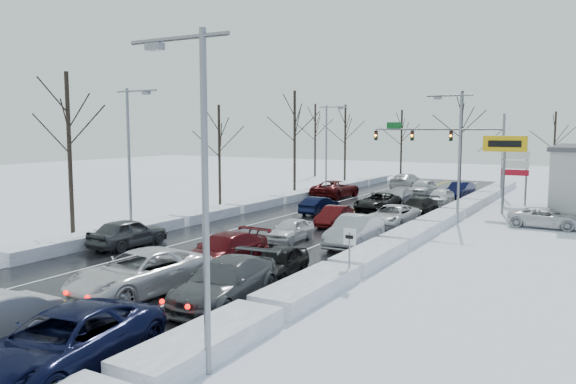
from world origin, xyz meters
The scene contains 41 objects.
ground centered at (0.00, 0.00, 0.00)m, with size 160.00×160.00×0.00m, color white.
road_surface centered at (0.00, 2.00, 0.01)m, with size 14.00×84.00×0.01m, color black.
snow_bank_left centered at (-7.60, 2.00, 0.00)m, with size 1.81×72.00×0.70m, color white.
snow_bank_right centered at (7.60, 2.00, 0.00)m, with size 1.81×72.00×0.70m, color white.
traffic_signal_mast centered at (3.45, 27.99, 5.48)m, with size 13.28×0.39×8.00m.
tires_plus_sign centered at (10.50, 15.99, 4.99)m, with size 3.20×0.34×6.00m.
used_vehicles_sign centered at (10.50, 22.00, 3.32)m, with size 2.20×0.22×4.65m.
speed_limit_sign centered at (8.20, -8.00, 1.63)m, with size 0.55×0.09×2.35m.
streetlight_se centered at (8.30, -18.00, 5.31)m, with size 3.20×0.25×9.00m.
streetlight_ne centered at (8.30, 10.00, 5.31)m, with size 3.20×0.25×9.00m.
streetlight_sw centered at (-8.30, -4.00, 5.31)m, with size 3.20×0.25×9.00m.
streetlight_nw centered at (-8.30, 24.00, 5.31)m, with size 3.20×0.25×9.00m.
tree_left_b centered at (-11.50, -6.00, 6.99)m, with size 4.00×4.00×10.00m.
tree_left_c centered at (-10.50, 8.00, 5.94)m, with size 3.40×3.40×8.50m.
tree_left_d centered at (-11.20, 22.00, 7.33)m, with size 4.20×4.20×10.50m.
tree_left_e centered at (-10.80, 34.00, 6.64)m, with size 3.80×3.80×9.50m.
tree_far_a centered at (-18.00, 40.00, 6.99)m, with size 4.00×4.00×10.00m.
tree_far_b centered at (-6.00, 41.00, 6.29)m, with size 3.60×3.60×9.00m.
tree_far_c centered at (2.00, 39.00, 7.68)m, with size 4.40×4.40×11.00m.
tree_far_d centered at (12.00, 40.50, 5.94)m, with size 3.40×3.40×8.50m.
queued_car_2 centered at (1.64, -13.50, 0.00)m, with size 2.84×6.15×1.71m, color silver.
queued_car_3 centered at (1.89, -8.34, 0.00)m, with size 2.21×5.42×1.57m, color #4B0A0D.
queued_car_4 centered at (1.59, -1.38, 0.00)m, with size 1.56×3.88×1.32m, color silver.
queued_car_5 centered at (1.57, 4.64, 0.00)m, with size 1.41×4.05×1.34m, color #44090A.
queued_car_6 centered at (1.62, 12.59, 0.00)m, with size 2.45×5.31×1.48m, color black.
queued_car_7 centered at (1.60, 17.52, 0.00)m, with size 1.91×4.71×1.37m, color #A3A6AB.
queued_car_8 centered at (1.79, 24.40, 0.00)m, with size 1.97×4.89×1.67m, color silver.
queued_car_10 centered at (5.16, -19.88, 0.00)m, with size 2.79×6.05×1.68m, color black.
queued_car_11 centered at (5.29, -12.82, 0.00)m, with size 2.30×5.66×1.64m, color #434648.
queued_car_12 centered at (5.17, -8.76, 0.00)m, with size 1.65×4.09×1.39m, color black.
queued_car_13 centered at (5.39, -0.85, 0.00)m, with size 1.81×5.19×1.71m, color #A6A8AE.
queued_car_14 centered at (5.07, 6.32, 0.00)m, with size 2.40×5.21×1.45m, color silver.
queued_car_15 centered at (5.27, 11.26, 0.00)m, with size 2.01×4.93×1.43m, color black.
queued_car_16 centered at (5.10, 18.40, 0.00)m, with size 1.76×4.38×1.49m, color silver.
queued_car_17 centered at (5.35, 24.54, 0.00)m, with size 1.61×4.63×1.52m, color black.
oncoming_car_0 centered at (-1.72, 8.95, 0.00)m, with size 1.42×4.06×1.34m, color black.
oncoming_car_1 centered at (-5.09, 19.13, 0.00)m, with size 2.76×5.98×1.66m, color #48090B.
oncoming_car_2 centered at (-1.64, 30.13, 0.00)m, with size 2.40×5.89×1.71m, color silver.
oncoming_car_3 centered at (-5.42, -7.25, 0.00)m, with size 1.90×4.73×1.61m, color #383B3D.
parked_car_0 centered at (14.07, 10.93, 0.00)m, with size 2.20×4.77×1.33m, color silver.
parked_car_2 centered at (15.08, 21.80, 0.00)m, with size 1.99×4.94×1.68m, color black.
Camera 1 is at (17.47, -29.36, 6.47)m, focal length 35.00 mm.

